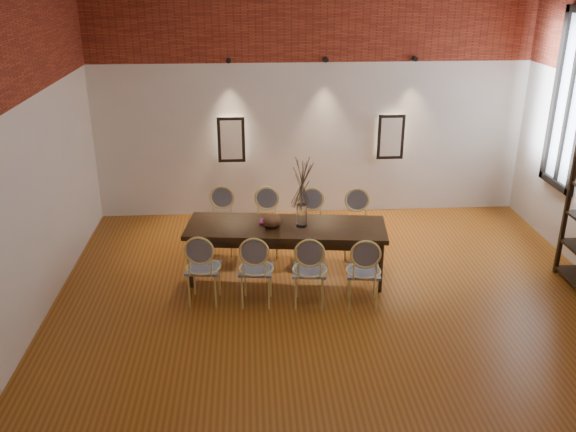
{
  "coord_description": "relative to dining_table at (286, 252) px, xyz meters",
  "views": [
    {
      "loc": [
        -1.02,
        -6.14,
        3.87
      ],
      "look_at": [
        -0.56,
        0.74,
        1.05
      ],
      "focal_mm": 38.0,
      "sensor_mm": 36.0,
      "label": 1
    }
  ],
  "objects": [
    {
      "name": "chair_far_c",
      "position": [
        0.4,
        0.65,
        0.09
      ],
      "size": [
        0.49,
        0.49,
        0.94
      ],
      "primitive_type": null,
      "rotation": [
        0.0,
        0.0,
        3.02
      ],
      "color": "#E5D67B",
      "rests_on": "floor"
    },
    {
      "name": "chair_far_a",
      "position": [
        -0.88,
        0.81,
        0.09
      ],
      "size": [
        0.49,
        0.49,
        0.94
      ],
      "primitive_type": null,
      "rotation": [
        0.0,
        0.0,
        3.02
      ],
      "color": "#E5D67B",
      "rests_on": "floor"
    },
    {
      "name": "wall_left",
      "position": [
        -2.99,
        -1.14,
        1.62
      ],
      "size": [
        0.1,
        7.0,
        4.0
      ],
      "primitive_type": "cube",
      "color": "silver",
      "rests_on": "ground"
    },
    {
      "name": "window_frame",
      "position": [
        4.0,
        0.86,
        1.77
      ],
      "size": [
        0.08,
        0.9,
        2.5
      ],
      "primitive_type": "cube",
      "color": "black",
      "rests_on": "wall_right"
    },
    {
      "name": "chair_far_b",
      "position": [
        -0.24,
        0.73,
        0.09
      ],
      "size": [
        0.49,
        0.49,
        0.94
      ],
      "primitive_type": null,
      "rotation": [
        0.0,
        0.0,
        3.02
      ],
      "color": "#E5D67B",
      "rests_on": "floor"
    },
    {
      "name": "dining_table",
      "position": [
        0.0,
        0.0,
        0.0
      ],
      "size": [
        2.67,
        1.13,
        0.75
      ],
      "primitive_type": "cube",
      "rotation": [
        0.0,
        0.0,
        -0.12
      ],
      "color": "#352110",
      "rests_on": "floor"
    },
    {
      "name": "floor",
      "position": [
        0.56,
        -1.14,
        -0.39
      ],
      "size": [
        7.0,
        7.0,
        0.02
      ],
      "primitive_type": "cube",
      "color": "#905118",
      "rests_on": "ground"
    },
    {
      "name": "chair_near_a",
      "position": [
        -1.05,
        -0.58,
        0.09
      ],
      "size": [
        0.49,
        0.49,
        0.94
      ],
      "primitive_type": null,
      "rotation": [
        0.0,
        0.0,
        -0.12
      ],
      "color": "#E5D67B",
      "rests_on": "floor"
    },
    {
      "name": "chair_near_b",
      "position": [
        -0.4,
        -0.65,
        0.09
      ],
      "size": [
        0.49,
        0.49,
        0.94
      ],
      "primitive_type": null,
      "rotation": [
        0.0,
        0.0,
        -0.12
      ],
      "color": "#E5D67B",
      "rests_on": "floor"
    },
    {
      "name": "niche_left",
      "position": [
        -0.74,
        2.31,
        0.93
      ],
      "size": [
        0.36,
        0.06,
        0.66
      ],
      "primitive_type": "cube",
      "color": "#FFEAC6",
      "rests_on": "wall_back"
    },
    {
      "name": "chair_near_d",
      "position": [
        0.88,
        -0.81,
        0.09
      ],
      "size": [
        0.49,
        0.49,
        0.94
      ],
      "primitive_type": null,
      "rotation": [
        0.0,
        0.0,
        -0.12
      ],
      "color": "#E5D67B",
      "rests_on": "floor"
    },
    {
      "name": "book",
      "position": [
        -0.21,
        0.11,
        0.39
      ],
      "size": [
        0.28,
        0.21,
        0.03
      ],
      "primitive_type": "cube",
      "rotation": [
        0.0,
        0.0,
        -0.12
      ],
      "color": "#8D225A",
      "rests_on": "dining_table"
    },
    {
      "name": "bowl",
      "position": [
        -0.18,
        -0.03,
        0.46
      ],
      "size": [
        0.24,
        0.24,
        0.18
      ],
      "primitive_type": "ellipsoid",
      "color": "brown",
      "rests_on": "dining_table"
    },
    {
      "name": "niche_right",
      "position": [
        1.86,
        2.31,
        0.93
      ],
      "size": [
        0.36,
        0.06,
        0.66
      ],
      "primitive_type": "cube",
      "color": "#FFEAC6",
      "rests_on": "wall_back"
    },
    {
      "name": "spot_fixture_mid",
      "position": [
        0.76,
        2.28,
        2.17
      ],
      "size": [
        0.08,
        0.1,
        0.08
      ],
      "primitive_type": "cylinder",
      "rotation": [
        1.57,
        0.0,
        0.0
      ],
      "color": "black",
      "rests_on": "wall_back"
    },
    {
      "name": "chair_near_c",
      "position": [
        0.24,
        -0.73,
        0.09
      ],
      "size": [
        0.49,
        0.49,
        0.94
      ],
      "primitive_type": null,
      "rotation": [
        0.0,
        0.0,
        -0.12
      ],
      "color": "#E5D67B",
      "rests_on": "floor"
    },
    {
      "name": "window_mullion",
      "position": [
        4.0,
        0.86,
        1.77
      ],
      "size": [
        0.06,
        0.06,
        2.4
      ],
      "primitive_type": "cube",
      "color": "black",
      "rests_on": "wall_right"
    },
    {
      "name": "dried_branches",
      "position": [
        0.2,
        -0.02,
        0.98
      ],
      "size": [
        0.5,
        0.5,
        0.7
      ],
      "primitive_type": null,
      "color": "#493D2E",
      "rests_on": "vase"
    },
    {
      "name": "vase",
      "position": [
        0.2,
        -0.02,
        0.53
      ],
      "size": [
        0.14,
        0.14,
        0.3
      ],
      "primitive_type": "cylinder",
      "color": "silver",
      "rests_on": "dining_table"
    },
    {
      "name": "spot_fixture_left",
      "position": [
        -0.74,
        2.28,
        2.17
      ],
      "size": [
        0.08,
        0.1,
        0.08
      ],
      "primitive_type": "cylinder",
      "rotation": [
        1.57,
        0.0,
        0.0
      ],
      "color": "black",
      "rests_on": "wall_back"
    },
    {
      "name": "chair_far_d",
      "position": [
        1.05,
        0.58,
        0.09
      ],
      "size": [
        0.49,
        0.49,
        0.94
      ],
      "primitive_type": null,
      "rotation": [
        0.0,
        0.0,
        3.02
      ],
      "color": "#E5D67B",
      "rests_on": "floor"
    },
    {
      "name": "window_glass",
      "position": [
        4.02,
        0.86,
        1.77
      ],
      "size": [
        0.02,
        0.78,
        2.38
      ],
      "primitive_type": "cube",
      "color": "silver",
      "rests_on": "wall_right"
    },
    {
      "name": "spot_fixture_right",
      "position": [
        2.16,
        2.28,
        2.17
      ],
      "size": [
        0.08,
        0.1,
        0.08
      ],
      "primitive_type": "cylinder",
      "rotation": [
        1.57,
        0.0,
        0.0
      ],
      "color": "black",
      "rests_on": "wall_back"
    },
    {
      "name": "brick_band_back",
      "position": [
        0.56,
        2.34,
        2.88
      ],
      "size": [
        7.0,
        0.02,
        1.5
      ],
      "primitive_type": "cube",
      "color": "maroon",
      "rests_on": "ground"
    },
    {
      "name": "wall_front",
      "position": [
        0.56,
        -4.69,
        1.62
      ],
      "size": [
        7.0,
        0.1,
        4.0
      ],
      "primitive_type": "cube",
      "color": "silver",
      "rests_on": "ground"
    },
    {
      "name": "wall_back",
      "position": [
        0.56,
        2.41,
        1.62
      ],
      "size": [
        7.0,
        0.1,
        4.0
      ],
      "primitive_type": "cube",
      "color": "silver",
      "rests_on": "ground"
    },
    {
      "name": "brick_band_front",
      "position": [
        0.56,
        -4.62,
        2.88
      ],
      "size": [
        7.0,
        0.02,
        1.5
      ],
      "primitive_type": "cube",
      "color": "maroon",
      "rests_on": "ground"
    }
  ]
}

